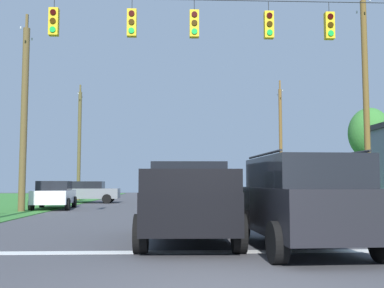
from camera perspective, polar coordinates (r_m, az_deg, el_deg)
ground_plane at (r=6.85m, az=4.55°, el=-16.88°), size 120.00×120.00×0.00m
stop_bar_stripe at (r=9.90m, az=2.32°, el=-13.10°), size 13.17×0.45×0.01m
lane_dash_0 at (r=15.85m, az=0.51°, el=-9.95°), size 2.50×0.15×0.01m
lane_dash_1 at (r=22.97m, az=-0.41°, el=-8.34°), size 2.50×0.15×0.01m
lane_dash_2 at (r=30.24m, az=-0.89°, el=-7.47°), size 2.50×0.15×0.01m
lane_dash_3 at (r=38.71m, az=-1.23°, el=-6.87°), size 2.50×0.15×0.01m
overhead_signal_span at (r=15.94m, az=0.41°, el=6.88°), size 16.01×0.31×8.06m
pickup_truck at (r=11.51m, az=-0.38°, el=-7.11°), size 2.38×5.44×1.95m
suv_black at (r=10.28m, az=13.32°, el=-6.74°), size 2.38×4.88×2.05m
distant_car_crossing_white at (r=26.41m, az=-16.56°, el=-5.97°), size 2.32×4.44×1.52m
distant_car_oncoming at (r=33.67m, az=-12.62°, el=-5.74°), size 4.31×2.03×1.52m
utility_pole_mid_right at (r=24.46m, az=20.61°, el=4.92°), size 0.29×1.67×11.11m
utility_pole_far_right at (r=39.36m, az=10.85°, el=0.29°), size 0.27×1.94×10.03m
utility_pole_mid_left at (r=24.62m, az=-19.94°, el=3.27°), size 0.34×1.88×9.96m
utility_pole_far_left at (r=38.78m, az=-13.69°, el=0.04°), size 0.28×1.67×9.44m
tree_roadside_right at (r=33.39m, az=21.00°, el=1.13°), size 2.81×2.81×6.47m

